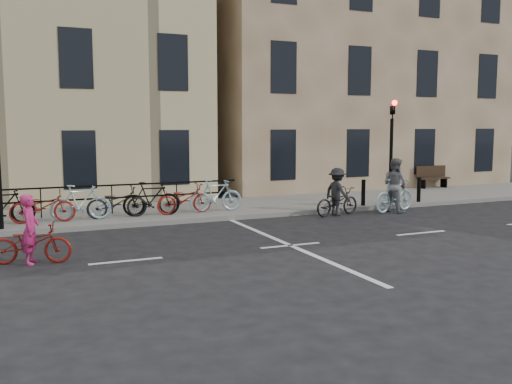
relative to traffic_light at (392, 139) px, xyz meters
name	(u,v)px	position (x,y,z in m)	size (l,w,h in m)	color
ground	(290,246)	(-6.20, -4.34, -2.45)	(120.00, 120.00, 0.00)	black
sidewalk	(89,217)	(-10.20, 1.66, -2.38)	(46.00, 4.00, 0.15)	slate
building_east	(333,60)	(2.80, 8.66, 3.70)	(14.00, 10.00, 12.00)	#8D7355
traffic_light	(392,139)	(0.00, 0.00, 0.00)	(0.18, 0.30, 3.90)	black
bollard_east	(363,193)	(-1.20, -0.09, -1.85)	(0.14, 0.14, 0.90)	black
bollard_west	(419,189)	(1.20, -0.09, -1.85)	(0.14, 0.14, 0.90)	black
bench	(432,176)	(4.80, 3.39, -1.78)	(1.60, 0.41, 0.97)	black
parked_bikes	(97,202)	(-10.07, 0.70, -1.81)	(9.35, 1.23, 1.05)	black
cyclist_pink	(31,240)	(-12.09, -3.75, -1.94)	(1.77, 1.02, 1.49)	maroon
cyclist_grey	(395,190)	(-0.52, -0.94, -1.71)	(1.96, 1.03, 1.83)	#95B8C3
cyclist_dark	(337,197)	(-2.70, -0.81, -1.84)	(1.83, 1.10, 1.55)	black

